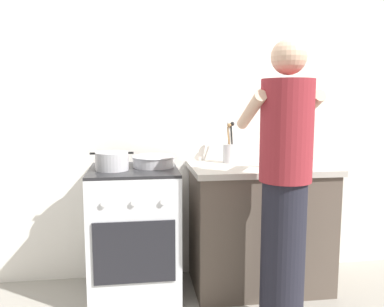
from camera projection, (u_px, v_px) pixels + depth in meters
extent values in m
plane|color=gray|center=(187.00, 300.00, 2.72)|extent=(6.00, 6.00, 0.00)
cube|color=silver|center=(204.00, 115.00, 3.07)|extent=(3.20, 0.10, 2.50)
cube|color=brown|center=(259.00, 229.00, 2.88)|extent=(0.96, 0.56, 0.86)
cube|color=#B7B2A8|center=(261.00, 168.00, 2.83)|extent=(1.00, 0.60, 0.04)
cube|color=silver|center=(135.00, 233.00, 2.76)|extent=(0.60, 0.60, 0.88)
cube|color=#232326|center=(133.00, 170.00, 2.70)|extent=(0.60, 0.60, 0.02)
cube|color=black|center=(135.00, 253.00, 2.46)|extent=(0.51, 0.01, 0.40)
cylinder|color=silver|center=(104.00, 204.00, 2.39)|extent=(0.04, 0.01, 0.04)
cylinder|color=silver|center=(134.00, 203.00, 2.41)|extent=(0.04, 0.01, 0.04)
cylinder|color=silver|center=(163.00, 202.00, 2.44)|extent=(0.04, 0.01, 0.04)
cylinder|color=#B2B2B7|center=(112.00, 161.00, 2.63)|extent=(0.22, 0.22, 0.12)
cube|color=black|center=(93.00, 154.00, 2.60)|extent=(0.04, 0.02, 0.01)
cube|color=black|center=(131.00, 153.00, 2.64)|extent=(0.04, 0.02, 0.01)
cylinder|color=#B7B7BC|center=(154.00, 162.00, 2.76)|extent=(0.29, 0.29, 0.07)
torus|color=#B7B7BC|center=(154.00, 157.00, 2.76)|extent=(0.30, 0.30, 0.01)
cylinder|color=silver|center=(229.00, 153.00, 2.94)|extent=(0.10, 0.10, 0.14)
cylinder|color=#B7BABF|center=(228.00, 143.00, 2.94)|extent=(0.06, 0.05, 0.26)
sphere|color=#B7BABF|center=(229.00, 124.00, 2.92)|extent=(0.03, 0.03, 0.03)
cylinder|color=black|center=(232.00, 143.00, 2.92)|extent=(0.04, 0.04, 0.26)
sphere|color=black|center=(232.00, 124.00, 2.90)|extent=(0.03, 0.03, 0.03)
cylinder|color=#9E7547|center=(229.00, 144.00, 2.92)|extent=(0.04, 0.02, 0.25)
sphere|color=#9E7547|center=(229.00, 125.00, 2.90)|extent=(0.03, 0.03, 0.03)
cylinder|color=white|center=(230.00, 144.00, 2.93)|extent=(0.04, 0.02, 0.23)
sphere|color=white|center=(230.00, 127.00, 2.92)|extent=(0.03, 0.03, 0.03)
cylinder|color=silver|center=(265.00, 162.00, 2.75)|extent=(0.04, 0.04, 0.08)
cylinder|color=red|center=(265.00, 155.00, 2.75)|extent=(0.04, 0.04, 0.02)
cylinder|color=gold|center=(292.00, 153.00, 2.79)|extent=(0.06, 0.06, 0.19)
cylinder|color=gold|center=(293.00, 136.00, 2.77)|extent=(0.03, 0.03, 0.04)
cylinder|color=black|center=(293.00, 133.00, 2.77)|extent=(0.03, 0.03, 0.02)
cylinder|color=black|center=(283.00, 256.00, 2.33)|extent=(0.26, 0.26, 0.90)
cylinder|color=maroon|center=(287.00, 131.00, 2.24)|extent=(0.30, 0.30, 0.58)
sphere|color=#D3AA8C|center=(289.00, 57.00, 2.18)|extent=(0.20, 0.20, 0.20)
cylinder|color=#D3AA8C|center=(251.00, 111.00, 2.34)|extent=(0.07, 0.41, 0.24)
cylinder|color=#D3AA8C|center=(305.00, 111.00, 2.38)|extent=(0.07, 0.41, 0.24)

